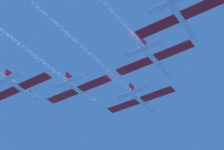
% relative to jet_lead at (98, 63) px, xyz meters
% --- Properties ---
extents(jet_lead, '(20.37, 70.14, 3.37)m').
position_rel_jet_lead_xyz_m(jet_lead, '(0.00, 0.00, 0.00)').
color(jet_lead, white).
extents(jet_left_wing, '(20.37, 66.38, 3.37)m').
position_rel_jet_lead_xyz_m(jet_left_wing, '(-12.15, -10.95, 0.91)').
color(jet_left_wing, white).
extents(jet_right_wing, '(20.37, 63.75, 3.37)m').
position_rel_jet_lead_xyz_m(jet_right_wing, '(11.45, -10.21, 0.91)').
color(jet_right_wing, white).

